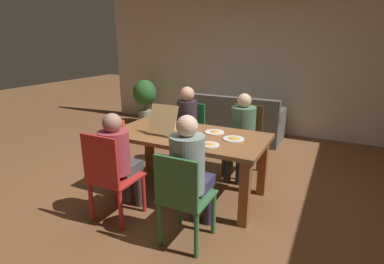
% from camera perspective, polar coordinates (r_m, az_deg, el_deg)
% --- Properties ---
extents(ground_plane, '(20.00, 20.00, 0.00)m').
position_cam_1_polar(ground_plane, '(3.83, -0.68, -11.34)').
color(ground_plane, brown).
extents(back_wall, '(6.97, 0.12, 2.87)m').
position_cam_1_polar(back_wall, '(6.27, 12.48, 13.17)').
color(back_wall, beige).
rests_on(back_wall, ground).
extents(dining_table, '(1.83, 0.93, 0.76)m').
position_cam_1_polar(dining_table, '(3.57, -0.71, -2.24)').
color(dining_table, brown).
rests_on(dining_table, ground).
extents(chair_0, '(0.45, 0.45, 0.97)m').
position_cam_1_polar(chair_0, '(3.17, -15.36, -7.96)').
color(chair_0, red).
rests_on(chair_0, ground).
extents(person_0, '(0.31, 0.48, 1.14)m').
position_cam_1_polar(person_0, '(3.21, -13.76, -4.51)').
color(person_0, '#434142').
rests_on(person_0, ground).
extents(chair_1, '(0.46, 0.44, 0.96)m').
position_cam_1_polar(chair_1, '(4.30, 9.89, -0.97)').
color(chair_1, '#583614').
rests_on(chair_1, ground).
extents(person_1, '(0.34, 0.56, 1.15)m').
position_cam_1_polar(person_1, '(4.10, 9.35, 0.57)').
color(person_1, '#373E3A').
rests_on(person_1, ground).
extents(chair_2, '(0.43, 0.39, 0.91)m').
position_cam_1_polar(chair_2, '(4.56, -0.41, 0.41)').
color(chair_2, '#25733B').
rests_on(chair_2, ground).
extents(person_2, '(0.30, 0.50, 1.18)m').
position_cam_1_polar(person_2, '(4.39, -1.29, 2.14)').
color(person_2, '#3E3B4E').
rests_on(person_2, ground).
extents(chair_3, '(0.43, 0.45, 0.91)m').
position_cam_1_polar(chair_3, '(2.73, -1.76, -12.36)').
color(chair_3, '#35693B').
rests_on(chair_3, ground).
extents(person_3, '(0.31, 0.53, 1.22)m').
position_cam_1_polar(person_3, '(2.74, -0.32, -6.96)').
color(person_3, '#332F4E').
rests_on(person_3, ground).
extents(pizza_box_0, '(0.35, 0.49, 0.35)m').
position_cam_1_polar(pizza_box_0, '(3.65, -3.92, 0.99)').
color(pizza_box_0, tan).
rests_on(pizza_box_0, dining_table).
extents(plate_0, '(0.20, 0.20, 0.03)m').
position_cam_1_polar(plate_0, '(3.16, 3.39, -2.37)').
color(plate_0, white).
rests_on(plate_0, dining_table).
extents(plate_1, '(0.23, 0.23, 0.03)m').
position_cam_1_polar(plate_1, '(3.59, 4.29, 0.02)').
color(plate_1, white).
rests_on(plate_1, dining_table).
extents(plate_2, '(0.24, 0.24, 0.03)m').
position_cam_1_polar(plate_2, '(3.36, 7.90, -1.25)').
color(plate_2, white).
rests_on(plate_2, dining_table).
extents(drinking_glass_0, '(0.07, 0.07, 0.11)m').
position_cam_1_polar(drinking_glass_0, '(3.82, -13.14, 1.37)').
color(drinking_glass_0, '#B5482B').
rests_on(drinking_glass_0, dining_table).
extents(drinking_glass_1, '(0.07, 0.07, 0.11)m').
position_cam_1_polar(drinking_glass_1, '(3.32, -2.60, -0.55)').
color(drinking_glass_1, silver).
rests_on(drinking_glass_1, dining_table).
extents(couch, '(1.79, 0.79, 0.85)m').
position_cam_1_polar(couch, '(5.82, 7.90, 1.76)').
color(couch, '#56534D').
rests_on(couch, ground).
extents(potted_plant, '(0.51, 0.51, 0.98)m').
position_cam_1_polar(potted_plant, '(6.83, -8.95, 6.61)').
color(potted_plant, gray).
rests_on(potted_plant, ground).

